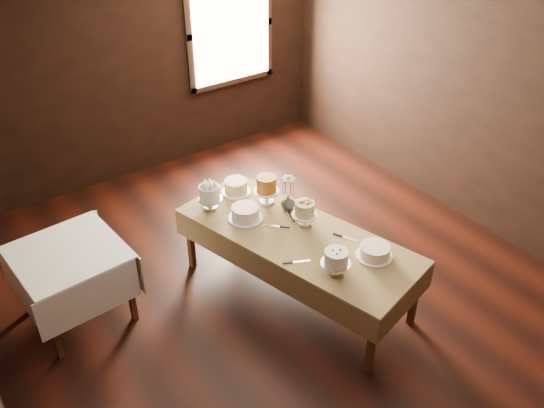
# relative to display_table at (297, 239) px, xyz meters

# --- Properties ---
(floor) EXTENTS (5.00, 6.00, 0.01)m
(floor) POSITION_rel_display_table_xyz_m (-0.12, 0.01, -0.65)
(floor) COLOR black
(floor) RESTS_ON ground
(wall_back) EXTENTS (5.00, 0.02, 2.80)m
(wall_back) POSITION_rel_display_table_xyz_m (-0.12, 3.01, 0.75)
(wall_back) COLOR black
(wall_back) RESTS_ON ground
(wall_right) EXTENTS (0.02, 6.00, 2.80)m
(wall_right) POSITION_rel_display_table_xyz_m (2.38, 0.01, 0.75)
(wall_right) COLOR black
(wall_right) RESTS_ON ground
(window) EXTENTS (1.10, 0.05, 1.30)m
(window) POSITION_rel_display_table_xyz_m (1.18, 2.95, 0.95)
(window) COLOR #FFEABF
(window) RESTS_ON wall_back
(display_table) EXTENTS (1.43, 2.40, 0.70)m
(display_table) POSITION_rel_display_table_xyz_m (0.00, 0.00, 0.00)
(display_table) COLOR #402515
(display_table) RESTS_ON ground
(side_table) EXTENTS (0.94, 0.94, 0.74)m
(side_table) POSITION_rel_display_table_xyz_m (-1.78, 0.88, 0.01)
(side_table) COLOR #402515
(side_table) RESTS_ON ground
(cake_meringue) EXTENTS (0.26, 0.26, 0.25)m
(cake_meringue) POSITION_rel_display_table_xyz_m (-0.42, 0.81, 0.17)
(cake_meringue) COLOR silver
(cake_meringue) RESTS_ON display_table
(cake_speckled) EXTENTS (0.29, 0.29, 0.14)m
(cake_speckled) POSITION_rel_display_table_xyz_m (-0.07, 0.90, 0.12)
(cake_speckled) COLOR white
(cake_speckled) RESTS_ON display_table
(cake_lattice) EXTENTS (0.34, 0.34, 0.12)m
(cake_lattice) POSITION_rel_display_table_xyz_m (-0.24, 0.47, 0.11)
(cake_lattice) COLOR white
(cake_lattice) RESTS_ON display_table
(cake_caramel) EXTENTS (0.27, 0.27, 0.29)m
(cake_caramel) POSITION_rel_display_table_xyz_m (0.08, 0.59, 0.18)
(cake_caramel) COLOR white
(cake_caramel) RESTS_ON display_table
(cake_flowers) EXTENTS (0.23, 0.23, 0.24)m
(cake_flowers) POSITION_rel_display_table_xyz_m (0.15, 0.09, 0.16)
(cake_flowers) COLOR white
(cake_flowers) RESTS_ON display_table
(cake_swirl) EXTENTS (0.25, 0.25, 0.23)m
(cake_swirl) POSITION_rel_display_table_xyz_m (-0.06, -0.60, 0.15)
(cake_swirl) COLOR silver
(cake_swirl) RESTS_ON display_table
(cake_cream) EXTENTS (0.36, 0.36, 0.11)m
(cake_cream) POSITION_rel_display_table_xyz_m (0.34, -0.63, 0.10)
(cake_cream) COLOR white
(cake_cream) RESTS_ON display_table
(cake_server_b) EXTENTS (0.13, 0.22, 0.01)m
(cake_server_b) POSITION_rel_display_table_xyz_m (0.34, -0.33, 0.05)
(cake_server_b) COLOR silver
(cake_server_b) RESTS_ON display_table
(cake_server_c) EXTENTS (0.19, 0.19, 0.01)m
(cake_server_c) POSITION_rel_display_table_xyz_m (-0.11, 0.23, 0.05)
(cake_server_c) COLOR silver
(cake_server_c) RESTS_ON display_table
(cake_server_d) EXTENTS (0.10, 0.23, 0.01)m
(cake_server_d) POSITION_rel_display_table_xyz_m (0.15, 0.32, 0.05)
(cake_server_d) COLOR silver
(cake_server_d) RESTS_ON display_table
(cake_server_e) EXTENTS (0.23, 0.13, 0.01)m
(cake_server_e) POSITION_rel_display_table_xyz_m (-0.20, -0.33, 0.05)
(cake_server_e) COLOR silver
(cake_server_e) RESTS_ON display_table
(flower_vase) EXTENTS (0.15, 0.15, 0.14)m
(flower_vase) POSITION_rel_display_table_xyz_m (0.18, 0.37, 0.12)
(flower_vase) COLOR #2D2823
(flower_vase) RESTS_ON display_table
(flower_bouquet) EXTENTS (0.14, 0.14, 0.20)m
(flower_bouquet) POSITION_rel_display_table_xyz_m (0.18, 0.37, 0.31)
(flower_bouquet) COLOR white
(flower_bouquet) RESTS_ON flower_vase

